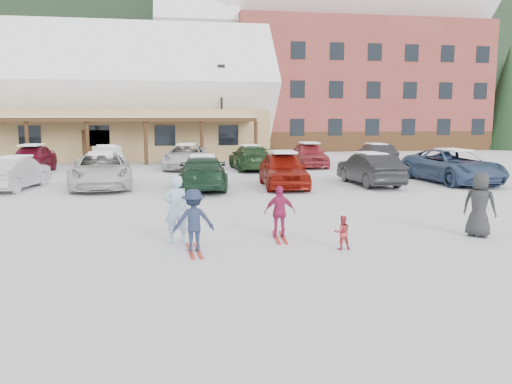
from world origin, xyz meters
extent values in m
plane|color=white|center=(0.00, 0.00, 0.00)|extent=(160.00, 160.00, 0.00)
cube|color=black|center=(0.00, 85.00, 19.00)|extent=(300.00, 70.00, 38.00)
cube|color=tan|center=(-9.00, 28.00, 1.80)|extent=(28.00, 10.00, 3.60)
cube|color=#422814|center=(-9.00, 21.80, 2.90)|extent=(25.20, 2.60, 0.25)
cube|color=white|center=(-9.00, 28.00, 5.54)|extent=(29.12, 9.69, 9.69)
cube|color=maroon|center=(16.00, 38.00, 6.00)|extent=(24.00, 14.00, 12.00)
cube|color=maroon|center=(0.50, 38.00, 4.50)|extent=(7.00, 12.60, 9.00)
cube|color=white|center=(16.00, 38.00, 14.69)|extent=(24.96, 13.57, 13.57)
cube|color=#422814|center=(16.00, 31.04, 0.90)|extent=(24.00, 0.10, 1.80)
cylinder|color=black|center=(1.67, 24.28, 3.27)|extent=(0.16, 0.16, 6.54)
cube|color=black|center=(1.67, 24.28, 6.66)|extent=(0.50, 0.25, 0.25)
cylinder|color=black|center=(30.00, 32.00, 0.66)|extent=(0.60, 0.60, 1.32)
cone|color=black|center=(30.00, 32.00, 6.27)|extent=(4.84, 4.84, 9.90)
cylinder|color=black|center=(6.00, 44.00, 0.54)|extent=(0.60, 0.60, 1.08)
cone|color=black|center=(6.00, 44.00, 5.13)|extent=(3.96, 3.96, 8.10)
cylinder|color=black|center=(34.00, 46.00, 0.69)|extent=(0.60, 0.60, 1.38)
cone|color=black|center=(34.00, 46.00, 6.55)|extent=(5.06, 5.06, 10.35)
imported|color=#9EC4DD|center=(-1.85, -0.28, 0.83)|extent=(0.65, 0.47, 1.65)
imported|color=#AF3237|center=(1.88, -1.51, 0.39)|extent=(0.41, 0.33, 0.79)
imported|color=#1C2742|center=(-1.47, -1.14, 0.71)|extent=(0.95, 0.58, 1.42)
cube|color=#AA2418|center=(-1.47, -1.14, 0.01)|extent=(0.28, 1.41, 0.03)
imported|color=#9E1E52|center=(0.70, -0.21, 0.66)|extent=(0.80, 0.40, 1.32)
cube|color=#AA2418|center=(0.70, -0.21, 0.01)|extent=(0.33, 1.41, 0.03)
imported|color=#272729|center=(5.69, -0.89, 0.82)|extent=(0.93, 0.94, 1.64)
imported|color=#BBBCC1|center=(-8.50, 10.08, 0.69)|extent=(2.11, 4.38, 1.38)
imported|color=silver|center=(-4.96, 10.09, 0.75)|extent=(3.04, 5.64, 1.50)
imported|color=#173322|center=(-0.67, 8.92, 0.71)|extent=(2.23, 4.98, 1.42)
imported|color=maroon|center=(2.82, 8.93, 0.77)|extent=(2.13, 4.66, 1.55)
imported|color=black|center=(6.82, 9.00, 0.72)|extent=(1.69, 4.42, 1.44)
imported|color=#344A6F|center=(10.95, 9.13, 0.77)|extent=(2.89, 5.71, 1.55)
imported|color=maroon|center=(-9.54, 16.85, 0.77)|extent=(1.95, 4.59, 1.55)
imported|color=silver|center=(-5.62, 17.16, 0.72)|extent=(2.26, 4.58, 1.44)
imported|color=silver|center=(-1.12, 17.65, 0.73)|extent=(3.07, 5.54, 1.47)
imported|color=#1E3B1C|center=(2.55, 16.44, 0.72)|extent=(2.15, 4.99, 1.43)
imported|color=#9F2C34|center=(6.43, 17.68, 0.75)|extent=(1.95, 4.47, 1.50)
imported|color=black|center=(10.77, 17.66, 0.69)|extent=(1.77, 4.31, 1.39)
camera|label=1|loc=(-1.90, -12.15, 2.97)|focal=35.00mm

